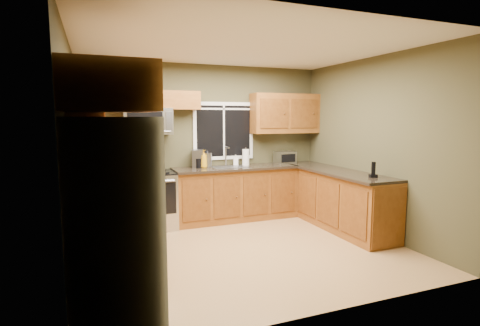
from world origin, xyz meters
TOP-DOWN VIEW (x-y plane):
  - floor at (0.00, 0.00)m, footprint 4.20×4.20m
  - ceiling at (0.00, 0.00)m, footprint 4.20×4.20m
  - back_wall at (0.00, 1.80)m, footprint 4.20×0.00m
  - front_wall at (0.00, -1.80)m, footprint 4.20×0.00m
  - left_wall at (-2.10, 0.00)m, footprint 0.00×3.60m
  - right_wall at (2.10, 0.00)m, footprint 0.00×3.60m
  - window at (0.30, 1.78)m, footprint 1.12×0.03m
  - base_cabinets_left at (-1.80, 0.48)m, footprint 0.60×2.65m
  - countertop_left at (-1.78, 0.48)m, footprint 0.65×2.65m
  - base_cabinets_back at (0.42, 1.50)m, footprint 2.17×0.60m
  - countertop_back at (0.42, 1.48)m, footprint 2.17×0.65m
  - base_cabinets_peninsula at (1.80, 0.54)m, footprint 0.60×2.52m
  - countertop_peninsula at (1.78, 0.55)m, footprint 0.65×2.50m
  - upper_cabinets_left at (-1.94, 0.48)m, footprint 0.33×2.65m
  - upper_cabinets_back_left at (-0.85, 1.64)m, footprint 1.30×0.33m
  - upper_cabinets_back_right at (1.45, 1.64)m, footprint 1.30×0.33m
  - upper_cabinet_over_fridge at (-1.74, -1.30)m, footprint 0.72×0.90m
  - refrigerator at (-1.74, -1.30)m, footprint 0.74×0.90m
  - range at (-1.05, 1.47)m, footprint 0.76×0.69m
  - microwave at (-1.05, 1.61)m, footprint 0.76×0.41m
  - sink at (0.30, 1.49)m, footprint 0.60×0.42m
  - toaster_oven at (1.43, 1.58)m, footprint 0.38×0.31m
  - coffee_maker at (-0.23, 1.61)m, footprint 0.23×0.28m
  - kettle at (-0.05, 1.65)m, footprint 0.19×0.19m
  - paper_towel_roll at (0.65, 1.60)m, footprint 0.16×0.16m
  - soap_bottle_a at (-0.15, 1.53)m, footprint 0.13×0.14m
  - soap_bottle_b at (0.50, 1.70)m, footprint 0.10×0.10m
  - soap_bottle_c at (-0.13, 1.63)m, footprint 0.15×0.15m
  - cordless_phone at (1.84, -0.32)m, footprint 0.13×0.13m

SIDE VIEW (x-z plane):
  - floor at x=0.00m, z-range 0.00..0.00m
  - base_cabinets_peninsula at x=1.80m, z-range 0.00..0.90m
  - base_cabinets_left at x=-1.80m, z-range 0.00..0.90m
  - base_cabinets_back at x=0.42m, z-range 0.00..0.90m
  - range at x=-1.05m, z-range 0.00..0.94m
  - refrigerator at x=-1.74m, z-range 0.00..1.80m
  - countertop_left at x=-1.78m, z-range 0.90..0.94m
  - countertop_back at x=0.42m, z-range 0.90..0.94m
  - countertop_peninsula at x=1.78m, z-range 0.90..0.94m
  - sink at x=0.30m, z-range 0.77..1.13m
  - cordless_phone at x=1.84m, z-range 0.90..1.12m
  - soap_bottle_c at x=-0.13m, z-range 0.94..1.10m
  - soap_bottle_b at x=0.50m, z-range 0.94..1.12m
  - toaster_oven at x=1.43m, z-range 0.94..1.16m
  - kettle at x=-0.05m, z-range 0.93..1.22m
  - coffee_maker at x=-0.23m, z-range 0.93..1.23m
  - paper_towel_roll at x=0.65m, z-range 0.93..1.24m
  - soap_bottle_a at x=-0.15m, z-range 0.94..1.24m
  - back_wall at x=0.00m, z-range -0.75..3.45m
  - front_wall at x=0.00m, z-range -0.75..3.45m
  - left_wall at x=-2.10m, z-range -0.45..3.15m
  - right_wall at x=2.10m, z-range -0.45..3.15m
  - window at x=0.30m, z-range 1.04..2.06m
  - microwave at x=-1.05m, z-range 1.52..1.94m
  - upper_cabinets_left at x=-1.94m, z-range 1.50..2.22m
  - upper_cabinets_back_right at x=1.45m, z-range 1.50..2.22m
  - upper_cabinet_over_fridge at x=-1.74m, z-range 1.84..2.22m
  - upper_cabinets_back_left at x=-0.85m, z-range 1.92..2.22m
  - ceiling at x=0.00m, z-range 2.70..2.70m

